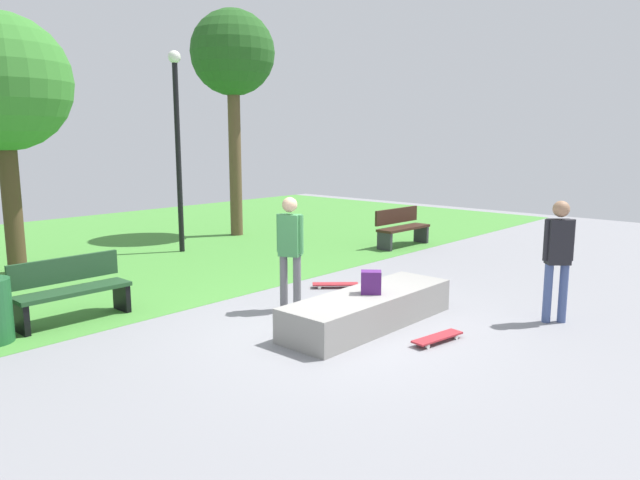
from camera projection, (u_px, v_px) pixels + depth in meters
name	position (u px, v px, depth m)	size (l,w,h in m)	color
ground_plane	(341.00, 328.00, 8.24)	(28.00, 28.00, 0.00)	gray
grass_lawn	(71.00, 252.00, 13.63)	(26.60, 11.69, 0.01)	#478C38
concrete_ledge	(369.00, 309.00, 8.32)	(2.87, 0.88, 0.46)	gray
backpack_on_ledge	(371.00, 282.00, 8.23)	(0.28, 0.20, 0.32)	#4C1E66
skater_performing_trick	(558.00, 252.00, 8.32)	(0.36, 0.37, 1.74)	#3F5184
skater_watching	(290.00, 245.00, 8.92)	(0.31, 0.41, 1.73)	slate
skateboard_by_ledge	(437.00, 337.00, 7.64)	(0.82, 0.32, 0.08)	#A5262D
skateboard_spare	(335.00, 284.00, 10.40)	(0.70, 0.72, 0.08)	#A5262D
park_bench_near_path	(401.00, 226.00, 14.33)	(1.62, 0.53, 0.91)	#331E14
park_bench_by_oak	(71.00, 288.00, 8.48)	(1.60, 0.47, 0.91)	#1E4223
tree_leaning_ash	(233.00, 57.00, 15.26)	(2.18, 2.18, 5.85)	brown
tree_slender_maple	(1.00, 85.00, 10.93)	(2.53, 2.53, 4.88)	#4C3823
lamp_post	(177.00, 133.00, 13.26)	(0.28, 0.28, 4.49)	black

